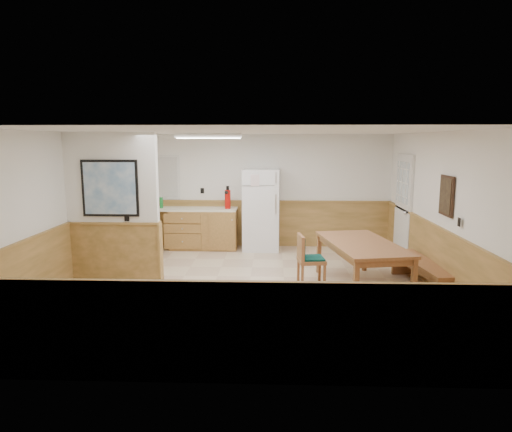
{
  "coord_description": "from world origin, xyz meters",
  "views": [
    {
      "loc": [
        0.38,
        -7.14,
        2.36
      ],
      "look_at": [
        0.1,
        0.4,
        1.11
      ],
      "focal_mm": 32.0,
      "sensor_mm": 36.0,
      "label": 1
    }
  ],
  "objects_px": {
    "dining_chair": "(306,256)",
    "fire_extinguisher": "(228,199)",
    "refrigerator": "(261,210)",
    "soap_bottle": "(161,203)",
    "dining_table": "(362,248)",
    "dining_bench": "(423,268)"
  },
  "relations": [
    {
      "from": "dining_chair",
      "to": "fire_extinguisher",
      "type": "distance_m",
      "value": 3.0
    },
    {
      "from": "refrigerator",
      "to": "soap_bottle",
      "type": "relative_size",
      "value": 7.49
    },
    {
      "from": "dining_table",
      "to": "dining_bench",
      "type": "distance_m",
      "value": 1.03
    },
    {
      "from": "dining_bench",
      "to": "soap_bottle",
      "type": "distance_m",
      "value": 5.59
    },
    {
      "from": "dining_table",
      "to": "soap_bottle",
      "type": "bearing_deg",
      "value": 135.24
    },
    {
      "from": "dining_bench",
      "to": "soap_bottle",
      "type": "bearing_deg",
      "value": 144.19
    },
    {
      "from": "refrigerator",
      "to": "dining_table",
      "type": "height_order",
      "value": "refrigerator"
    },
    {
      "from": "dining_chair",
      "to": "soap_bottle",
      "type": "distance_m",
      "value": 3.99
    },
    {
      "from": "refrigerator",
      "to": "dining_bench",
      "type": "height_order",
      "value": "refrigerator"
    },
    {
      "from": "refrigerator",
      "to": "dining_chair",
      "type": "relative_size",
      "value": 2.07
    },
    {
      "from": "dining_table",
      "to": "dining_bench",
      "type": "bearing_deg",
      "value": -12.18
    },
    {
      "from": "dining_bench",
      "to": "dining_chair",
      "type": "xyz_separation_m",
      "value": [
        -1.86,
        0.1,
        0.15
      ]
    },
    {
      "from": "dining_bench",
      "to": "soap_bottle",
      "type": "relative_size",
      "value": 7.58
    },
    {
      "from": "dining_table",
      "to": "fire_extinguisher",
      "type": "bearing_deg",
      "value": 122.55
    },
    {
      "from": "refrigerator",
      "to": "dining_bench",
      "type": "bearing_deg",
      "value": -42.37
    },
    {
      "from": "fire_extinguisher",
      "to": "dining_chair",
      "type": "bearing_deg",
      "value": -77.12
    },
    {
      "from": "soap_bottle",
      "to": "dining_chair",
      "type": "bearing_deg",
      "value": -40.59
    },
    {
      "from": "refrigerator",
      "to": "fire_extinguisher",
      "type": "bearing_deg",
      "value": -178.07
    },
    {
      "from": "dining_table",
      "to": "fire_extinguisher",
      "type": "distance_m",
      "value": 3.56
    },
    {
      "from": "soap_bottle",
      "to": "fire_extinguisher",
      "type": "bearing_deg",
      "value": -2.56
    },
    {
      "from": "dining_table",
      "to": "dining_bench",
      "type": "relative_size",
      "value": 1.19
    },
    {
      "from": "refrigerator",
      "to": "soap_bottle",
      "type": "height_order",
      "value": "refrigerator"
    }
  ]
}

